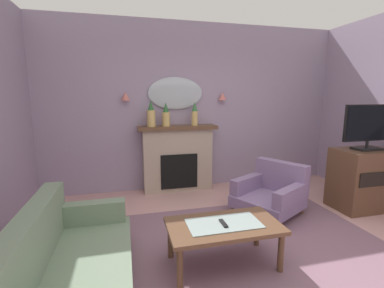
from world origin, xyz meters
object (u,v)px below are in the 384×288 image
mantel_vase_centre (195,114)px  tv_cabinet (362,179)px  wall_sconce_left (125,96)px  coffee_table (224,229)px  mantel_vase_right (166,116)px  wall_mirror (176,93)px  tv_remote (223,224)px  armchair_in_corner (272,192)px  tv_flatscreen (369,126)px  mantel_vase_left (151,115)px  floral_couch (65,263)px  wall_sconce_right (222,96)px  fireplace (178,159)px

mantel_vase_centre → tv_cabinet: size_ratio=0.45×
wall_sconce_left → coffee_table: size_ratio=0.13×
mantel_vase_right → coffee_table: mantel_vase_right is taller
mantel_vase_right → wall_mirror: bearing=40.4°
tv_remote → armchair_in_corner: armchair_in_corner is taller
tv_remote → tv_flatscreen: tv_flatscreen is taller
mantel_vase_left → mantel_vase_centre: (0.75, 0.00, 0.01)m
wall_sconce_left → tv_remote: 2.79m
mantel_vase_left → armchair_in_corner: mantel_vase_left is taller
mantel_vase_centre → tv_cabinet: 2.77m
mantel_vase_right → coffee_table: size_ratio=0.36×
wall_sconce_left → tv_cabinet: wall_sconce_left is taller
tv_remote → armchair_in_corner: 1.54m
mantel_vase_left → armchair_in_corner: (1.59, -1.21, -1.04)m
tv_cabinet → tv_flatscreen: tv_flatscreen is taller
floral_couch → armchair_in_corner: bearing=23.8°
mantel_vase_left → wall_sconce_left: wall_sconce_left is taller
tv_flatscreen → floral_couch: bearing=-167.1°
mantel_vase_right → floral_couch: (-1.21, -2.33, -1.01)m
floral_couch → wall_sconce_right: bearing=47.4°
floral_couch → tv_cabinet: tv_cabinet is taller
wall_sconce_left → tv_remote: size_ratio=0.88×
wall_sconce_right → floral_couch: size_ratio=0.08×
tv_remote → tv_cabinet: size_ratio=0.18×
coffee_table → floral_couch: (-1.42, -0.10, -0.06)m
tv_remote → floral_couch: (-1.41, -0.09, -0.13)m
mantel_vase_centre → tv_flatscreen: 2.63m
mantel_vase_centre → wall_sconce_left: 1.20m
mantel_vase_right → armchair_in_corner: (1.34, -1.21, -1.03)m
fireplace → tv_flatscreen: (2.50, -1.46, 0.68)m
mantel_vase_centre → wall_mirror: size_ratio=0.42×
mantel_vase_left → tv_flatscreen: (2.95, -1.44, -0.10)m
fireplace → armchair_in_corner: fireplace is taller
mantel_vase_right → tv_flatscreen: (2.70, -1.44, -0.09)m
mantel_vase_left → wall_sconce_right: size_ratio=3.09×
fireplace → tv_cabinet: bearing=-30.0°
wall_mirror → wall_sconce_left: size_ratio=6.86×
mantel_vase_centre → mantel_vase_right: bearing=-180.0°
floral_couch → armchair_in_corner: (2.54, 1.12, -0.01)m
wall_sconce_right → tv_cabinet: wall_sconce_right is taller
fireplace → wall_sconce_right: size_ratio=9.71×
fireplace → wall_sconce_right: 1.38m
floral_couch → mantel_vase_centre: bearing=53.8°
wall_sconce_left → armchair_in_corner: bearing=-33.9°
mantel_vase_left → floral_couch: bearing=-112.3°
coffee_table → tv_flatscreen: tv_flatscreen is taller
wall_mirror → tv_cabinet: 3.22m
coffee_table → floral_couch: floral_couch is taller
wall_mirror → tv_remote: 2.73m
fireplace → tv_remote: (0.00, -2.28, -0.12)m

